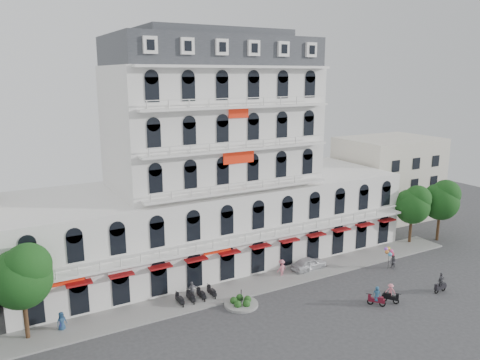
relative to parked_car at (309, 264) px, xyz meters
name	(u,v)px	position (x,y,z in m)	size (l,w,h in m)	color
ground	(306,327)	(-7.57, -9.50, -0.72)	(120.00, 120.00, 0.00)	#38383A
sidewalk	(252,285)	(-7.57, -0.50, -0.64)	(53.00, 4.00, 0.16)	gray
main_building	(213,175)	(-7.57, 8.50, 9.24)	(45.00, 15.00, 25.80)	silver
flank_building_east	(387,178)	(22.43, 10.50, 5.28)	(14.00, 10.00, 12.00)	beige
traffic_island	(241,303)	(-10.57, -3.50, -0.47)	(3.20, 3.20, 1.60)	gray
parked_scooter_row	(196,301)	(-13.92, -0.70, -0.72)	(4.40, 1.80, 1.10)	black
tree_west_inner	(22,274)	(-28.52, -0.02, 4.96)	(4.76, 4.76, 8.25)	#382314
tree_east_inner	(413,204)	(16.48, 0.48, 4.49)	(4.40, 4.37, 7.57)	#382314
tree_east_outer	(441,199)	(20.48, -0.52, 4.83)	(4.65, 4.65, 8.05)	#382314
parked_car	(309,264)	(0.00, 0.00, 0.00)	(1.71, 4.25, 1.45)	silver
rider_east	(377,296)	(0.48, -9.67, 0.20)	(1.23, 1.38, 1.93)	maroon
rider_northeast	(441,283)	(8.03, -10.74, 0.28)	(1.70, 0.44, 2.08)	black
rider_center	(390,293)	(2.02, -9.87, 0.27)	(1.13, 1.47, 1.93)	black
pedestrian_left	(62,321)	(-25.91, 0.00, 0.13)	(0.83, 0.54, 1.70)	navy
pedestrian_mid	(192,290)	(-14.02, 0.00, 0.15)	(1.03, 0.43, 1.75)	slate
pedestrian_right	(282,268)	(-3.66, 0.00, 0.23)	(1.23, 0.71, 1.91)	#D06E80
pedestrian_far	(62,322)	(-25.93, 0.00, 0.05)	(0.57, 0.37, 1.56)	navy
balloon_vendor	(392,258)	(8.15, -4.21, 0.56)	(1.29, 1.23, 2.45)	#535259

